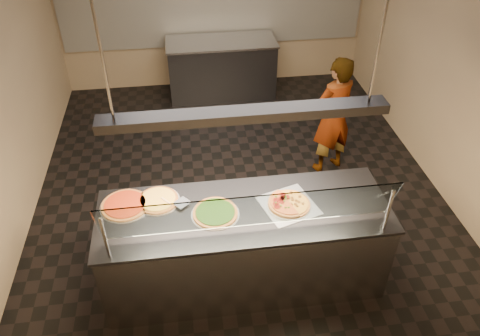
{
  "coord_description": "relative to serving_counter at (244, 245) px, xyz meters",
  "views": [
    {
      "loc": [
        -0.61,
        -4.53,
        3.84
      ],
      "look_at": [
        -0.11,
        -0.89,
        1.02
      ],
      "focal_mm": 35.0,
      "sensor_mm": 36.0,
      "label": 1
    }
  ],
  "objects": [
    {
      "name": "heat_lamp_housing",
      "position": [
        -0.0,
        -0.0,
        1.48
      ],
      "size": [
        2.3,
        0.18,
        0.08
      ],
      "primitive_type": "cube",
      "color": "#313135",
      "rests_on": "ceiling"
    },
    {
      "name": "lamp_rod_left",
      "position": [
        -1.0,
        -0.0,
        2.03
      ],
      "size": [
        0.02,
        0.02,
        1.01
      ],
      "primitive_type": "cylinder",
      "color": "#B7B7BC",
      "rests_on": "ceiling"
    },
    {
      "name": "tile_band",
      "position": [
        0.14,
        4.39,
        0.83
      ],
      "size": [
        4.9,
        0.02,
        1.2
      ],
      "primitive_type": "cube",
      "color": "silver",
      "rests_on": "wall_back"
    },
    {
      "name": "serving_counter",
      "position": [
        0.0,
        0.0,
        0.0
      ],
      "size": [
        2.69,
        0.94,
        0.93
      ],
      "color": "#B7B7BC",
      "rests_on": "ground"
    },
    {
      "name": "wall_right",
      "position": [
        2.65,
        1.41,
        1.03
      ],
      "size": [
        0.02,
        6.0,
        3.0
      ],
      "primitive_type": "cube",
      "color": "#9B8664",
      "rests_on": "ground"
    },
    {
      "name": "half_pizza_pepperoni",
      "position": [
        0.32,
        0.02,
        0.5
      ],
      "size": [
        0.3,
        0.42,
        0.05
      ],
      "color": "brown",
      "rests_on": "perforated_tray"
    },
    {
      "name": "pizza_spatula",
      "position": [
        -0.64,
        0.17,
        0.49
      ],
      "size": [
        0.28,
        0.17,
        0.02
      ],
      "color": "#B7B7BC",
      "rests_on": "pizza_spinach"
    },
    {
      "name": "worker",
      "position": [
        1.38,
        1.71,
        0.33
      ],
      "size": [
        0.68,
        0.56,
        1.58
      ],
      "primitive_type": "imported",
      "rotation": [
        0.0,
        0.0,
        3.51
      ],
      "color": "#433D4B",
      "rests_on": "ground"
    },
    {
      "name": "sneeze_guard",
      "position": [
        -0.0,
        -0.34,
        0.76
      ],
      "size": [
        2.45,
        0.18,
        0.54
      ],
      "color": "#B7B7BC",
      "rests_on": "serving_counter"
    },
    {
      "name": "pizza_cheese",
      "position": [
        -0.78,
        0.24,
        0.48
      ],
      "size": [
        0.41,
        0.41,
        0.03
      ],
      "color": "silver",
      "rests_on": "serving_counter"
    },
    {
      "name": "half_pizza_sausage",
      "position": [
        0.51,
        0.01,
        0.49
      ],
      "size": [
        0.3,
        0.42,
        0.04
      ],
      "color": "brown",
      "rests_on": "perforated_tray"
    },
    {
      "name": "wall_front",
      "position": [
        0.14,
        -1.6,
        1.03
      ],
      "size": [
        5.0,
        0.02,
        3.0
      ],
      "primitive_type": "cube",
      "color": "#9B8664",
      "rests_on": "ground"
    },
    {
      "name": "pizza_tomato",
      "position": [
        -1.08,
        0.21,
        0.48
      ],
      "size": [
        0.46,
        0.46,
        0.03
      ],
      "color": "silver",
      "rests_on": "serving_counter"
    },
    {
      "name": "lamp_rod_right",
      "position": [
        1.0,
        -0.0,
        2.03
      ],
      "size": [
        0.02,
        0.02,
        1.01
      ],
      "primitive_type": "cylinder",
      "color": "#B7B7BC",
      "rests_on": "ceiling"
    },
    {
      "name": "pizza_spinach",
      "position": [
        -0.27,
        -0.01,
        0.48
      ],
      "size": [
        0.44,
        0.44,
        0.03
      ],
      "color": "silver",
      "rests_on": "serving_counter"
    },
    {
      "name": "ground",
      "position": [
        0.14,
        1.41,
        -0.48
      ],
      "size": [
        5.0,
        6.0,
        0.02
      ],
      "primitive_type": "cube",
      "color": "black",
      "rests_on": "ground"
    },
    {
      "name": "perforated_tray",
      "position": [
        0.42,
        0.01,
        0.47
      ],
      "size": [
        0.58,
        0.58,
        0.01
      ],
      "color": "silver",
      "rests_on": "serving_counter"
    },
    {
      "name": "prep_table",
      "position": [
        0.2,
        3.96,
        0.0
      ],
      "size": [
        1.75,
        0.74,
        0.93
      ],
      "color": "#313135",
      "rests_on": "ground"
    }
  ]
}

